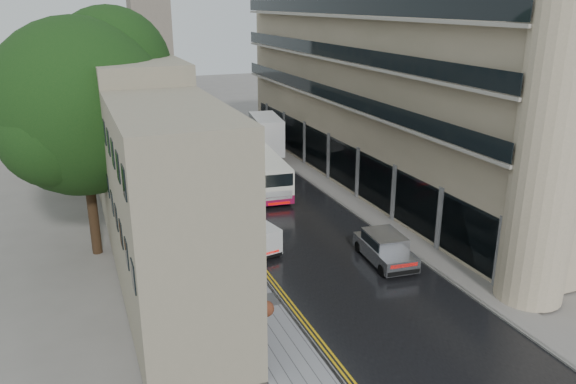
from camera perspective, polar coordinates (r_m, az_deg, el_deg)
road at (r=44.03m, az=-3.05°, el=0.22°), size 9.00×85.00×0.02m
left_sidewalk at (r=42.63m, az=-10.52°, el=-0.64°), size 2.70×85.00×0.12m
right_sidewalk at (r=45.91m, az=3.34°, el=1.07°), size 1.80×85.00×0.12m
old_shop_row at (r=43.03m, az=-16.40°, el=7.30°), size 4.50×56.00×12.00m
modern_block at (r=45.30m, az=10.04°, el=9.60°), size 8.00×40.00×14.00m
tree_near at (r=32.89m, az=-20.02°, el=5.25°), size 10.56×10.56×13.89m
tree_far at (r=45.79m, az=-20.27°, el=7.86°), size 9.24×9.24×12.46m
cream_bus at (r=41.35m, az=-3.13°, el=0.99°), size 3.25×10.25×2.75m
white_lorry at (r=50.83m, az=-3.19°, el=5.16°), size 3.49×8.03×4.07m
silver_hatchback at (r=30.54m, az=9.60°, el=-6.97°), size 2.37×4.70×1.70m
white_van at (r=31.91m, az=-3.55°, el=-5.50°), size 2.41×4.16×1.77m
navy_van at (r=38.58m, az=-6.34°, el=-0.77°), size 2.51×4.74×2.30m
pedestrian at (r=34.16m, az=-8.02°, el=-3.80°), size 0.75×0.64×1.75m
lamp_post_near at (r=34.90m, az=-7.22°, el=1.77°), size 0.86×0.47×7.53m
lamp_post_far at (r=49.78m, az=-11.97°, el=7.18°), size 0.96×0.26×8.44m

